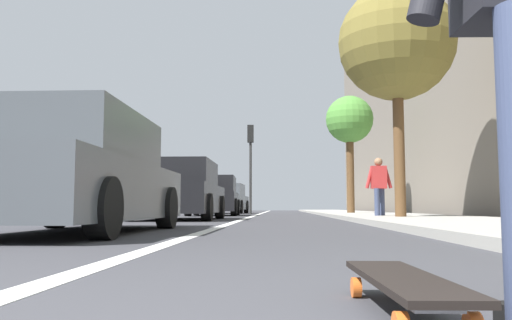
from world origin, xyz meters
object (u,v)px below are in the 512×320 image
parked_car_mid (179,192)px  street_tree_far (350,122)px  parked_car_near (74,176)px  parked_car_far (214,197)px  pedestrian_distant (379,184)px  street_tree_mid (397,44)px  parked_car_end (226,199)px  skateboard (403,283)px  traffic_light (251,152)px

parked_car_mid → street_tree_far: size_ratio=0.92×
parked_car_near → parked_car_far: bearing=-0.1°
parked_car_mid → pedestrian_distant: size_ratio=2.71×
parked_car_mid → parked_car_far: parked_car_mid is taller
street_tree_mid → parked_car_far: bearing=34.1°
parked_car_far → parked_car_mid: bearing=179.6°
parked_car_mid → pedestrian_distant: 5.12m
parked_car_mid → street_tree_mid: size_ratio=0.78×
parked_car_far → parked_car_end: 6.98m
parked_car_end → street_tree_far: (-6.29, -5.53, 2.94)m
parked_car_near → parked_car_mid: size_ratio=1.04×
skateboard → street_tree_far: size_ratio=0.18×
parked_car_near → street_tree_far: (14.14, -5.27, 2.97)m
parked_car_near → street_tree_mid: 8.49m
skateboard → parked_car_mid: parked_car_mid is taller
parked_car_near → traffic_light: size_ratio=1.10×
skateboard → street_tree_far: bearing=-7.1°
parked_car_near → pedestrian_distant: size_ratio=2.83×
parked_car_far → traffic_light: bearing=-16.2°
parked_car_mid → pedestrian_distant: pedestrian_distant is taller
skateboard → parked_car_mid: (11.55, 2.94, 0.61)m
parked_car_far → street_tree_mid: (-7.75, -5.25, 3.41)m
parked_car_far → traffic_light: (3.98, -1.16, 2.12)m
parked_car_end → street_tree_far: 8.87m
street_tree_far → skateboard: bearing=172.9°
parked_car_mid → parked_car_end: (13.63, 0.23, 0.02)m
parked_car_far → parked_car_end: size_ratio=0.94×
parked_car_near → traffic_light: bearing=-3.9°
parked_car_near → parked_car_end: 20.43m
skateboard → street_tree_far: (18.89, -2.36, 3.57)m
traffic_light → pedestrian_distant: size_ratio=2.57×
traffic_light → pedestrian_distant: traffic_light is taller
skateboard → street_tree_far: 19.37m
parked_car_end → street_tree_far: street_tree_far is taller
parked_car_near → parked_car_end: parked_car_end is taller
street_tree_far → pedestrian_distant: street_tree_far is taller
pedestrian_distant → traffic_light: bearing=20.8°
parked_car_far → street_tree_mid: street_tree_mid is taller
traffic_light → pedestrian_distant: 11.12m
pedestrian_distant → parked_car_end: bearing=22.0°
parked_car_mid → parked_car_far: (6.66, -0.05, -0.00)m
parked_car_near → pedestrian_distant: bearing=-35.1°
parked_car_end → street_tree_mid: bearing=-159.4°
traffic_light → street_tree_mid: bearing=-160.8°
skateboard → pedestrian_distant: pedestrian_distant is taller
parked_car_mid → street_tree_far: 9.53m
parked_car_far → pedestrian_distant: 8.04m
parked_car_far → pedestrian_distant: pedestrian_distant is taller
skateboard → parked_car_far: 18.45m
street_tree_mid → street_tree_far: size_ratio=1.17×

